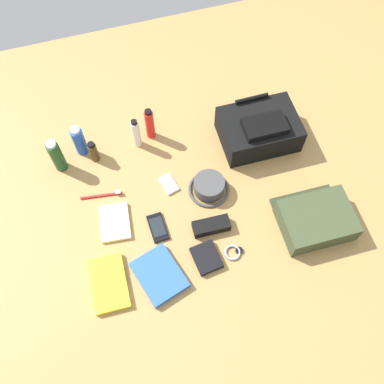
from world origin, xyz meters
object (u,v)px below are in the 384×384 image
(deodorant_spray, at_px, (79,141))
(sunglasses_case, at_px, (211,226))
(shampoo_bottle, at_px, (57,156))
(toiletry_pouch, at_px, (316,219))
(backpack, at_px, (259,129))
(toothpaste_tube, at_px, (136,133))
(wallet, at_px, (206,258))
(paperback_novel, at_px, (109,284))
(bucket_hat, at_px, (209,187))
(notepad, at_px, (115,222))
(cologne_bottle, at_px, (93,152))
(wristwatch, at_px, (233,252))
(sunscreen_spray, at_px, (150,124))
(cell_phone, at_px, (158,227))
(media_player, at_px, (169,184))
(toothbrush, at_px, (104,195))
(travel_guidebook, at_px, (159,275))

(deodorant_spray, height_order, sunglasses_case, deodorant_spray)
(shampoo_bottle, bearing_deg, toiletry_pouch, -31.11)
(backpack, xyz_separation_m, toothpaste_tube, (-0.49, 0.12, 0.01))
(deodorant_spray, xyz_separation_m, wallet, (0.35, -0.60, -0.06))
(toothpaste_tube, bearing_deg, paperback_novel, -113.22)
(bucket_hat, height_order, notepad, bucket_hat)
(toiletry_pouch, xyz_separation_m, cologne_bottle, (-0.74, 0.53, 0.01))
(backpack, distance_m, wristwatch, 0.53)
(paperback_novel, bearing_deg, sunscreen_spray, 62.59)
(wristwatch, distance_m, notepad, 0.46)
(sunglasses_case, bearing_deg, cell_phone, 166.04)
(cologne_bottle, bearing_deg, media_player, -39.02)
(bucket_hat, height_order, wallet, bucket_hat)
(toothpaste_tube, distance_m, wallet, 0.58)
(toothpaste_tube, relative_size, sunglasses_case, 1.11)
(cologne_bottle, height_order, sunscreen_spray, sunscreen_spray)
(paperback_novel, bearing_deg, bucket_hat, 29.78)
(cell_phone, height_order, wallet, wallet)
(toothbrush, bearing_deg, sunscreen_spray, 42.29)
(toothpaste_tube, relative_size, cell_phone, 1.35)
(shampoo_bottle, relative_size, cell_phone, 1.46)
(cologne_bottle, xyz_separation_m, media_player, (0.25, -0.21, -0.05))
(sunscreen_spray, height_order, cell_phone, sunscreen_spray)
(sunscreen_spray, relative_size, toothbrush, 1.00)
(shampoo_bottle, relative_size, notepad, 1.12)
(toothbrush, bearing_deg, shampoo_bottle, 127.18)
(deodorant_spray, xyz_separation_m, paperback_novel, (-0.01, -0.59, -0.06))
(shampoo_bottle, xyz_separation_m, toothpaste_tube, (0.32, 0.02, -0.01))
(media_player, bearing_deg, shampoo_bottle, 152.20)
(deodorant_spray, distance_m, toothpaste_tube, 0.23)
(deodorant_spray, bearing_deg, cologne_bottle, -51.01)
(deodorant_spray, height_order, notepad, deodorant_spray)
(deodorant_spray, height_order, toothbrush, deodorant_spray)
(travel_guidebook, bearing_deg, toothbrush, 108.47)
(toothpaste_tube, relative_size, wallet, 1.42)
(shampoo_bottle, height_order, paperback_novel, shampoo_bottle)
(shampoo_bottle, height_order, deodorant_spray, shampoo_bottle)
(wristwatch, bearing_deg, wallet, 176.32)
(toiletry_pouch, xyz_separation_m, toothpaste_tube, (-0.55, 0.55, 0.03))
(shampoo_bottle, height_order, sunscreen_spray, shampoo_bottle)
(sunscreen_spray, xyz_separation_m, paperback_novel, (-0.30, -0.58, -0.07))
(wristwatch, bearing_deg, shampoo_bottle, 134.76)
(toiletry_pouch, relative_size, cell_phone, 2.32)
(cell_phone, bearing_deg, shampoo_bottle, 129.06)
(bucket_hat, height_order, toothpaste_tube, toothpaste_tube)
(backpack, height_order, toiletry_pouch, backpack)
(toothpaste_tube, distance_m, cell_phone, 0.40)
(shampoo_bottle, relative_size, wristwatch, 2.37)
(paperback_novel, xyz_separation_m, media_player, (0.31, 0.33, -0.00))
(media_player, relative_size, wallet, 0.86)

